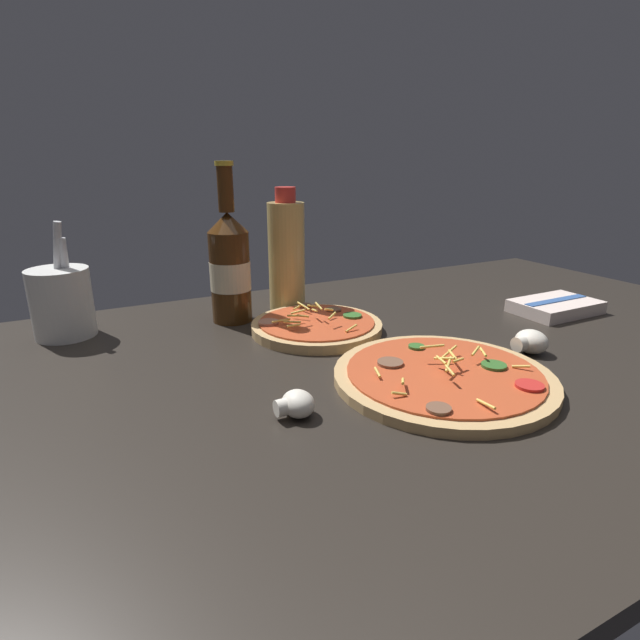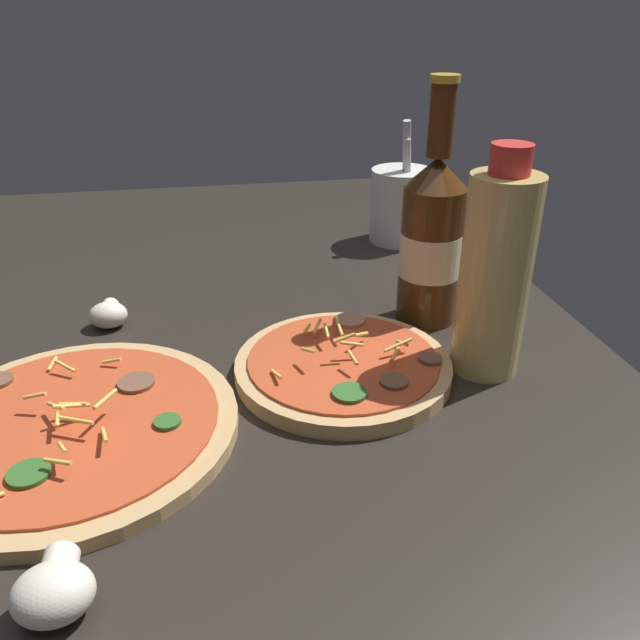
{
  "view_description": "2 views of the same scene",
  "coord_description": "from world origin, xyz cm",
  "px_view_note": "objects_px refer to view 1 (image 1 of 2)",
  "views": [
    {
      "loc": [
        -39.68,
        -58.33,
        31.37
      ],
      "look_at": [
        -5.37,
        7.62,
        6.91
      ],
      "focal_mm": 28.0,
      "sensor_mm": 36.0,
      "label": 1
    },
    {
      "loc": [
        51.61,
        1.93,
        37.55
      ],
      "look_at": [
        -6.54,
        12.47,
        7.03
      ],
      "focal_mm": 35.0,
      "sensor_mm": 36.0,
      "label": 2
    }
  ],
  "objects_px": {
    "pizza_near": "(443,376)",
    "dish_towel": "(555,307)",
    "oil_bottle": "(287,255)",
    "utensil_crock": "(62,302)",
    "beer_bottle": "(230,266)",
    "mushroom_left": "(530,342)",
    "mushroom_right": "(296,404)",
    "pizza_far": "(317,326)"
  },
  "relations": [
    {
      "from": "pizza_near",
      "to": "dish_towel",
      "type": "xyz_separation_m",
      "value": [
        0.4,
        0.14,
        0.0
      ]
    },
    {
      "from": "oil_bottle",
      "to": "dish_towel",
      "type": "height_order",
      "value": "oil_bottle"
    },
    {
      "from": "utensil_crock",
      "to": "dish_towel",
      "type": "bearing_deg",
      "value": -19.08
    },
    {
      "from": "beer_bottle",
      "to": "mushroom_left",
      "type": "bearing_deg",
      "value": -45.96
    },
    {
      "from": "pizza_near",
      "to": "beer_bottle",
      "type": "relative_size",
      "value": 1.04
    },
    {
      "from": "mushroom_left",
      "to": "mushroom_right",
      "type": "height_order",
      "value": "mushroom_left"
    },
    {
      "from": "utensil_crock",
      "to": "dish_towel",
      "type": "relative_size",
      "value": 1.2
    },
    {
      "from": "pizza_far",
      "to": "utensil_crock",
      "type": "distance_m",
      "value": 0.43
    },
    {
      "from": "oil_bottle",
      "to": "mushroom_right",
      "type": "height_order",
      "value": "oil_bottle"
    },
    {
      "from": "utensil_crock",
      "to": "dish_towel",
      "type": "height_order",
      "value": "utensil_crock"
    },
    {
      "from": "pizza_near",
      "to": "mushroom_right",
      "type": "relative_size",
      "value": 6.28
    },
    {
      "from": "pizza_far",
      "to": "dish_towel",
      "type": "xyz_separation_m",
      "value": [
        0.46,
        -0.12,
        0.0
      ]
    },
    {
      "from": "pizza_near",
      "to": "oil_bottle",
      "type": "height_order",
      "value": "oil_bottle"
    },
    {
      "from": "pizza_near",
      "to": "utensil_crock",
      "type": "relative_size",
      "value": 1.53
    },
    {
      "from": "pizza_near",
      "to": "mushroom_right",
      "type": "bearing_deg",
      "value": 178.13
    },
    {
      "from": "mushroom_left",
      "to": "dish_towel",
      "type": "distance_m",
      "value": 0.25
    },
    {
      "from": "oil_bottle",
      "to": "mushroom_left",
      "type": "height_order",
      "value": "oil_bottle"
    },
    {
      "from": "mushroom_left",
      "to": "dish_towel",
      "type": "height_order",
      "value": "mushroom_left"
    },
    {
      "from": "oil_bottle",
      "to": "mushroom_right",
      "type": "distance_m",
      "value": 0.45
    },
    {
      "from": "pizza_near",
      "to": "beer_bottle",
      "type": "height_order",
      "value": "beer_bottle"
    },
    {
      "from": "pizza_far",
      "to": "beer_bottle",
      "type": "height_order",
      "value": "beer_bottle"
    },
    {
      "from": "oil_bottle",
      "to": "mushroom_right",
      "type": "xyz_separation_m",
      "value": [
        -0.17,
        -0.4,
        -0.09
      ]
    },
    {
      "from": "beer_bottle",
      "to": "dish_towel",
      "type": "height_order",
      "value": "beer_bottle"
    },
    {
      "from": "dish_towel",
      "to": "oil_bottle",
      "type": "bearing_deg",
      "value": 149.32
    },
    {
      "from": "pizza_far",
      "to": "oil_bottle",
      "type": "relative_size",
      "value": 0.96
    },
    {
      "from": "utensil_crock",
      "to": "oil_bottle",
      "type": "bearing_deg",
      "value": -3.76
    },
    {
      "from": "oil_bottle",
      "to": "mushroom_right",
      "type": "relative_size",
      "value": 5.02
    },
    {
      "from": "beer_bottle",
      "to": "mushroom_left",
      "type": "xyz_separation_m",
      "value": [
        0.35,
        -0.37,
        -0.08
      ]
    },
    {
      "from": "oil_bottle",
      "to": "dish_towel",
      "type": "xyz_separation_m",
      "value": [
        0.45,
        -0.27,
        -0.1
      ]
    },
    {
      "from": "pizza_near",
      "to": "utensil_crock",
      "type": "height_order",
      "value": "utensil_crock"
    },
    {
      "from": "oil_bottle",
      "to": "mushroom_left",
      "type": "distance_m",
      "value": 0.46
    },
    {
      "from": "beer_bottle",
      "to": "mushroom_right",
      "type": "xyz_separation_m",
      "value": [
        -0.05,
        -0.38,
        -0.09
      ]
    },
    {
      "from": "pizza_near",
      "to": "mushroom_right",
      "type": "distance_m",
      "value": 0.21
    },
    {
      "from": "mushroom_right",
      "to": "beer_bottle",
      "type": "bearing_deg",
      "value": 82.98
    },
    {
      "from": "utensil_crock",
      "to": "beer_bottle",
      "type": "bearing_deg",
      "value": -10.17
    },
    {
      "from": "oil_bottle",
      "to": "mushroom_left",
      "type": "xyz_separation_m",
      "value": [
        0.23,
        -0.39,
        -0.09
      ]
    },
    {
      "from": "beer_bottle",
      "to": "utensil_crock",
      "type": "xyz_separation_m",
      "value": [
        -0.28,
        0.05,
        -0.04
      ]
    },
    {
      "from": "beer_bottle",
      "to": "dish_towel",
      "type": "xyz_separation_m",
      "value": [
        0.57,
        -0.24,
        -0.09
      ]
    },
    {
      "from": "pizza_near",
      "to": "mushroom_right",
      "type": "height_order",
      "value": "pizza_near"
    },
    {
      "from": "pizza_near",
      "to": "oil_bottle",
      "type": "bearing_deg",
      "value": 96.4
    },
    {
      "from": "pizza_far",
      "to": "oil_bottle",
      "type": "distance_m",
      "value": 0.18
    },
    {
      "from": "pizza_near",
      "to": "mushroom_left",
      "type": "height_order",
      "value": "pizza_near"
    }
  ]
}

